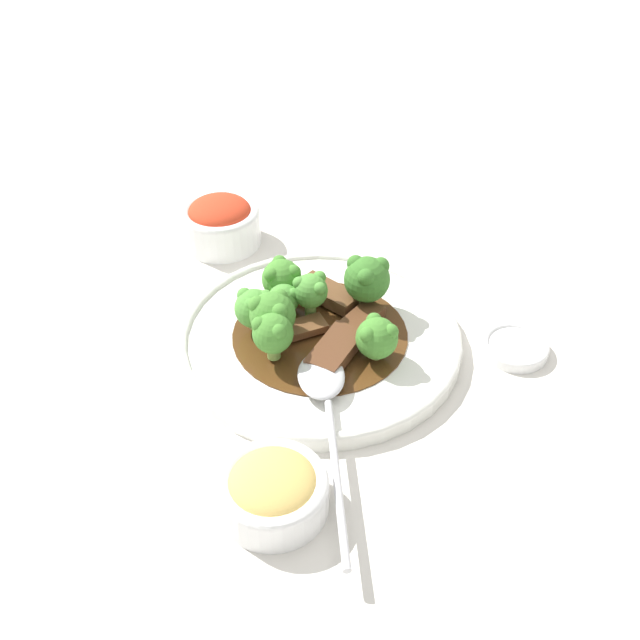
# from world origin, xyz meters

# --- Properties ---
(ground_plane) EXTENTS (4.00, 4.00, 0.00)m
(ground_plane) POSITION_xyz_m (0.00, 0.00, 0.00)
(ground_plane) COLOR silver
(main_plate) EXTENTS (0.30, 0.30, 0.02)m
(main_plate) POSITION_xyz_m (0.00, 0.00, 0.01)
(main_plate) COLOR white
(main_plate) RESTS_ON ground_plane
(beef_strip_0) EXTENTS (0.06, 0.04, 0.01)m
(beef_strip_0) POSITION_xyz_m (0.02, -0.00, 0.02)
(beef_strip_0) COLOR brown
(beef_strip_0) RESTS_ON main_plate
(beef_strip_1) EXTENTS (0.06, 0.08, 0.01)m
(beef_strip_1) POSITION_xyz_m (-0.01, 0.04, 0.03)
(beef_strip_1) COLOR #56331E
(beef_strip_1) RESTS_ON main_plate
(beef_strip_2) EXTENTS (0.06, 0.06, 0.01)m
(beef_strip_2) POSITION_xyz_m (-0.04, -0.01, 0.03)
(beef_strip_2) COLOR #56331E
(beef_strip_2) RESTS_ON main_plate
(beef_strip_3) EXTENTS (0.07, 0.07, 0.01)m
(beef_strip_3) POSITION_xyz_m (-0.01, -0.05, 0.03)
(beef_strip_3) COLOR brown
(beef_strip_3) RESTS_ON main_plate
(broccoli_floret_0) EXTENTS (0.04, 0.04, 0.05)m
(broccoli_floret_0) POSITION_xyz_m (0.01, -0.03, 0.05)
(broccoli_floret_0) COLOR #8EB756
(broccoli_floret_0) RESTS_ON main_plate
(broccoli_floret_1) EXTENTS (0.04, 0.04, 0.04)m
(broccoli_floret_1) POSITION_xyz_m (-0.06, 0.04, 0.04)
(broccoli_floret_1) COLOR #8EB756
(broccoli_floret_1) RESTS_ON main_plate
(broccoli_floret_2) EXTENTS (0.04, 0.04, 0.04)m
(broccoli_floret_2) POSITION_xyz_m (0.07, -0.01, 0.04)
(broccoli_floret_2) COLOR #8EB756
(broccoli_floret_2) RESTS_ON main_plate
(broccoli_floret_3) EXTENTS (0.04, 0.04, 0.05)m
(broccoli_floret_3) POSITION_xyz_m (0.05, 0.04, 0.05)
(broccoli_floret_3) COLOR #7FA84C
(broccoli_floret_3) RESTS_ON main_plate
(broccoli_floret_4) EXTENTS (0.04, 0.04, 0.05)m
(broccoli_floret_4) POSITION_xyz_m (0.04, -0.05, 0.05)
(broccoli_floret_4) COLOR #8EB756
(broccoli_floret_4) RESTS_ON main_plate
(broccoli_floret_5) EXTENTS (0.05, 0.05, 0.06)m
(broccoli_floret_5) POSITION_xyz_m (-0.05, -0.04, 0.06)
(broccoli_floret_5) COLOR #8EB756
(broccoli_floret_5) RESTS_ON main_plate
(broccoli_floret_6) EXTENTS (0.05, 0.05, 0.06)m
(broccoli_floret_6) POSITION_xyz_m (0.05, 0.01, 0.05)
(broccoli_floret_6) COLOR #8EB756
(broccoli_floret_6) RESTS_ON main_plate
(broccoli_floret_7) EXTENTS (0.03, 0.03, 0.04)m
(broccoli_floret_7) POSITION_xyz_m (0.04, -0.03, 0.04)
(broccoli_floret_7) COLOR #7FA84C
(broccoli_floret_7) RESTS_ON main_plate
(serving_spoon) EXTENTS (0.05, 0.24, 0.01)m
(serving_spoon) POSITION_xyz_m (-0.01, 0.09, 0.03)
(serving_spoon) COLOR silver
(serving_spoon) RESTS_ON main_plate
(side_bowl_kimchi) EXTENTS (0.10, 0.10, 0.06)m
(side_bowl_kimchi) POSITION_xyz_m (0.12, -0.20, 0.03)
(side_bowl_kimchi) COLOR white
(side_bowl_kimchi) RESTS_ON ground_plane
(side_bowl_appetizer) EXTENTS (0.09, 0.09, 0.04)m
(side_bowl_appetizer) POSITION_xyz_m (0.04, 0.21, 0.02)
(side_bowl_appetizer) COLOR white
(side_bowl_appetizer) RESTS_ON ground_plane
(sauce_dish) EXTENTS (0.07, 0.07, 0.01)m
(sauce_dish) POSITION_xyz_m (-0.20, 0.01, 0.01)
(sauce_dish) COLOR white
(sauce_dish) RESTS_ON ground_plane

